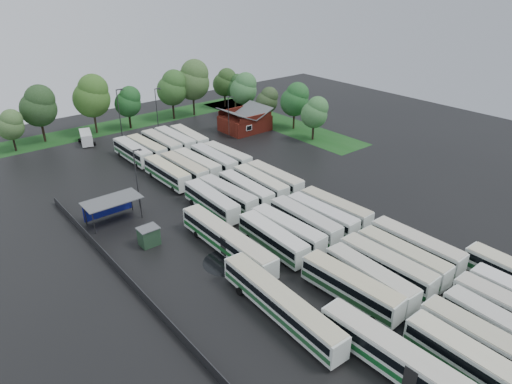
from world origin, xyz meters
TOP-DOWN VIEW (x-y plane):
  - ground at (0.00, 0.00)m, footprint 160.00×160.00m
  - brick_building at (24.00, 42.77)m, footprint 10.07×8.60m
  - wash_shed at (-17.20, 22.02)m, footprint 8.20×4.20m
  - utility_hut at (-16.20, 12.60)m, footprint 2.70×2.20m
  - grass_strip_north at (2.00, 64.80)m, footprint 80.00×10.00m
  - grass_strip_east at (34.00, 42.80)m, footprint 10.00×50.00m
  - west_fence at (-22.20, 8.00)m, footprint 0.10×50.00m
  - bus_r0c0 at (-4.41, -26.17)m, footprint 2.70×12.27m
  - bus_r0c1 at (-1.22, -25.82)m, footprint 2.71×12.31m
  - bus_r0c2 at (2.02, -26.10)m, footprint 2.97×12.00m
  - bus_r1c0 at (-4.31, -12.25)m, footprint 3.26×12.53m
  - bus_r1c1 at (-1.27, -12.57)m, footprint 3.04×12.08m
  - bus_r1c2 at (2.06, -12.37)m, footprint 2.83×12.35m
  - bus_r1c3 at (5.15, -12.47)m, footprint 2.59×12.13m
  - bus_r1c4 at (8.53, -12.17)m, footprint 2.72×12.37m
  - bus_r2c0 at (-4.22, 0.98)m, footprint 2.96×11.95m
  - bus_r2c1 at (-1.35, 1.22)m, footprint 3.02×12.18m
  - bus_r2c2 at (2.18, 1.44)m, footprint 2.76×12.18m
  - bus_r2c3 at (5.20, 1.09)m, footprint 2.94×11.95m
  - bus_r2c4 at (8.28, 1.23)m, footprint 3.08×11.94m
  - bus_r3c0 at (-4.46, 14.86)m, footprint 2.96×12.09m
  - bus_r3c1 at (-1.30, 15.08)m, footprint 3.06×12.02m
  - bus_r3c2 at (2.05, 14.69)m, footprint 2.83×11.87m
  - bus_r3c3 at (5.38, 14.98)m, footprint 2.95×12.02m
  - bus_r3c4 at (8.44, 14.99)m, footprint 2.65×11.93m
  - bus_r4c0 at (-4.29, 28.66)m, footprint 2.61×12.02m
  - bus_r4c1 at (-1.03, 28.38)m, footprint 2.78×12.09m
  - bus_r4c2 at (1.81, 28.67)m, footprint 2.88×11.88m
  - bus_r4c3 at (5.20, 28.31)m, footprint 2.98×12.35m
  - bus_r4c4 at (8.27, 28.28)m, footprint 3.06×11.94m
  - bus_r5c0 at (-4.34, 41.86)m, footprint 2.56×12.00m
  - bus_r5c1 at (-1.34, 41.96)m, footprint 2.99×11.87m
  - bus_r5c2 at (2.06, 42.14)m, footprint 2.64×12.32m
  - bus_r5c3 at (5.14, 42.15)m, footprint 2.65×12.41m
  - bus_r5c4 at (8.26, 41.66)m, footprint 3.16×12.17m
  - artic_bus_west_a at (-9.14, -22.92)m, footprint 3.21×18.52m
  - artic_bus_west_b at (-9.17, 4.33)m, footprint 2.70×17.92m
  - artic_bus_west_c at (-12.18, -9.32)m, footprint 3.26×17.75m
  - minibus at (-7.74, 57.22)m, footprint 3.76×6.36m
  - tree_north_0 at (-20.52, 62.12)m, footprint 5.28×5.28m
  - tree_north_1 at (-14.04, 64.16)m, footprint 7.45×7.45m
  - tree_north_2 at (-3.11, 62.69)m, footprint 8.05×8.05m
  - tree_north_3 at (4.41, 60.99)m, footprint 5.98×5.98m
  - tree_north_4 at (16.17, 61.17)m, footprint 7.31×7.31m
  - tree_north_5 at (21.83, 60.67)m, footprint 8.45×8.45m
  - tree_north_6 at (32.54, 62.01)m, footprint 6.23×6.23m
  - tree_east_0 at (31.80, 28.28)m, footprint 5.75×5.75m
  - tree_east_1 at (33.80, 36.48)m, footprint 6.54×6.54m
  - tree_east_2 at (31.96, 44.08)m, footprint 5.23×5.23m
  - tree_east_3 at (30.78, 51.67)m, footprint 6.69×6.69m
  - tree_east_4 at (34.15, 59.56)m, footprint 5.44×5.44m
  - lamp_post_ne at (18.13, 40.84)m, footprint 1.41×0.27m
  - lamp_post_nw at (-12.13, 23.37)m, footprint 1.47×0.29m
  - lamp_post_back_w at (-0.46, 55.05)m, footprint 1.69×0.33m
  - lamp_post_back_e at (8.24, 54.72)m, footprint 1.52×0.30m
  - puddle_0 at (-3.88, -17.84)m, footprint 6.32×6.32m
  - puddle_2 at (-10.62, 2.52)m, footprint 6.17×6.17m
  - puddle_3 at (4.12, -1.21)m, footprint 4.09×4.09m
  - puddle_4 at (14.59, -18.69)m, footprint 2.34×2.34m

SIDE VIEW (x-z plane):
  - ground at x=0.00m, z-range 0.00..0.00m
  - puddle_0 at x=-3.88m, z-range 0.00..0.01m
  - puddle_2 at x=-10.62m, z-range 0.00..0.01m
  - puddle_3 at x=4.12m, z-range 0.00..0.01m
  - puddle_4 at x=14.59m, z-range 0.00..0.01m
  - grass_strip_north at x=2.00m, z-range 0.00..0.01m
  - grass_strip_east at x=34.00m, z-range 0.00..0.01m
  - west_fence at x=-22.20m, z-range 0.00..1.20m
  - utility_hut at x=-16.20m, z-range 0.01..2.63m
  - minibus at x=-7.74m, z-range 0.14..2.76m
  - bus_r5c1 at x=-1.34m, z-range 0.16..3.44m
  - bus_r3c2 at x=2.05m, z-range 0.16..3.45m
  - bus_r4c2 at x=1.81m, z-range 0.16..3.45m
  - bus_r4c4 at x=8.27m, z-range 0.16..3.46m
  - bus_r2c4 at x=8.28m, z-range 0.16..3.46m
  - bus_r2c3 at x=5.20m, z-range 0.17..3.47m
  - bus_r2c0 at x=-4.22m, z-range 0.17..3.47m
  - artic_bus_west_c at x=-12.18m, z-range 0.18..3.46m
  - bus_r3c4 at x=8.44m, z-range 0.17..3.48m
  - bus_r0c2 at x=2.02m, z-range 0.17..3.48m
  - bus_r3c1 at x=-1.30m, z-range 0.17..3.48m
  - bus_r3c3 at x=5.38m, z-range 0.17..3.49m
  - bus_r1c1 at x=-1.27m, z-range 0.17..3.50m
  - bus_r5c0 at x=-4.34m, z-range 0.17..3.51m
  - bus_r3c0 at x=-4.46m, z-range 0.17..3.51m
  - bus_r4c0 at x=-4.29m, z-range 0.17..3.51m
  - artic_bus_west_b at x=-9.17m, z-range 0.18..3.50m
  - bus_r4c1 at x=-1.03m, z-range 0.17..3.52m
  - bus_r5c4 at x=8.26m, z-range 0.17..3.52m
  - bus_r2c1 at x=-1.35m, z-range 0.17..3.53m
  - bus_r1c3 at x=5.15m, z-range 0.17..3.55m
  - bus_r2c2 at x=2.18m, z-range 0.17..3.55m
  - brick_building at x=24.00m, z-range -0.83..4.56m
  - bus_r0c0 at x=-4.41m, z-range 0.17..3.58m
  - bus_r4c3 at x=5.20m, z-range 0.17..3.59m
  - bus_r0c1 at x=-1.22m, z-range 0.17..3.59m
  - bus_r1c2 at x=2.06m, z-range 0.17..3.60m
  - bus_r5c2 at x=2.06m, z-range 0.17..3.60m
  - bus_r1c4 at x=8.53m, z-range 0.17..3.61m
  - artic_bus_west_a at x=-9.14m, z-range 0.19..3.61m
  - bus_r1c0 at x=-4.31m, z-range 0.17..3.63m
  - bus_r5c3 at x=5.14m, z-range 0.17..3.63m
  - wash_shed at x=-17.20m, z-range 1.20..4.78m
  - lamp_post_ne at x=18.13m, z-range 0.74..9.86m
  - lamp_post_nw at x=-12.13m, z-range 0.77..10.29m
  - tree_east_2 at x=31.96m, z-range 1.24..9.89m
  - tree_north_0 at x=-20.52m, z-range 1.25..10.00m
  - lamp_post_back_e at x=8.24m, z-range 0.80..10.69m
  - tree_east_4 at x=34.15m, z-range 1.29..10.30m
  - tree_east_0 at x=31.80m, z-range 1.36..10.88m
  - tree_north_3 at x=4.41m, z-range 1.42..11.31m
  - lamp_post_back_w at x=-0.46m, z-range 0.89..11.87m
  - tree_north_6 at x=32.54m, z-range 1.48..11.80m
  - tree_east_1 at x=33.80m, z-range 1.55..12.38m
  - tree_east_3 at x=30.78m, z-range 1.59..12.66m
  - tree_north_4 at x=16.17m, z-range 1.74..13.84m
  - tree_north_1 at x=-14.04m, z-range 1.77..14.12m
  - tree_north_2 at x=-3.11m, z-range 1.92..15.25m
  - tree_north_5 at x=21.83m, z-range 2.01..16.00m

